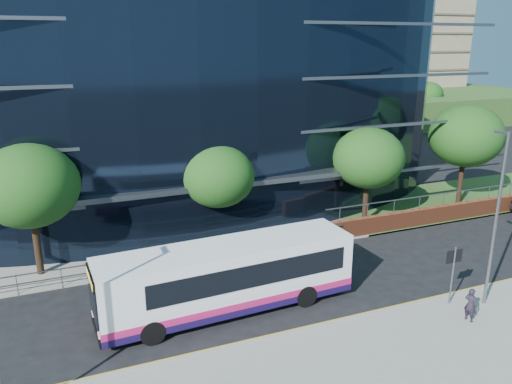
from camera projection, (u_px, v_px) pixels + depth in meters
name	position (u px, v px, depth m)	size (l,w,h in m)	color
ground	(346.00, 308.00, 22.88)	(200.00, 200.00, 0.00)	black
pavement_near	(419.00, 371.00, 18.43)	(80.00, 8.00, 0.15)	gray
kerb	(359.00, 318.00, 21.97)	(80.00, 0.25, 0.16)	gray
yellow_line_outer	(356.00, 317.00, 22.17)	(80.00, 0.08, 0.01)	gold
yellow_line_inner	(354.00, 315.00, 22.30)	(80.00, 0.08, 0.01)	gold
far_forecourt	(165.00, 241.00, 30.45)	(50.00, 8.00, 0.10)	gray
glass_office	(158.00, 93.00, 37.58)	(44.00, 23.10, 16.00)	black
guard_railings	(143.00, 260.00, 25.96)	(24.00, 0.05, 1.10)	slate
apartment_block	(330.00, 45.00, 81.89)	(60.00, 42.00, 30.00)	#2D511E
street_sign	(454.00, 264.00, 22.47)	(0.85, 0.09, 2.80)	slate
tree_far_a	(29.00, 186.00, 24.75)	(4.95, 4.95, 6.98)	black
tree_far_b	(218.00, 176.00, 28.99)	(4.29, 4.29, 6.05)	black
tree_far_c	(368.00, 158.00, 32.06)	(4.62, 4.62, 6.51)	black
tree_far_d	(466.00, 136.00, 36.01)	(5.28, 5.28, 7.44)	black
tree_dist_e	(342.00, 98.00, 65.66)	(4.62, 4.62, 6.51)	black
tree_dist_f	(428.00, 94.00, 73.30)	(4.29, 4.29, 6.05)	black
streetlight_east	(496.00, 216.00, 21.83)	(0.15, 0.77, 8.00)	slate
city_bus	(230.00, 276.00, 22.33)	(11.73, 3.23, 3.15)	white
pedestrian	(470.00, 305.00, 21.41)	(0.56, 0.36, 1.52)	black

